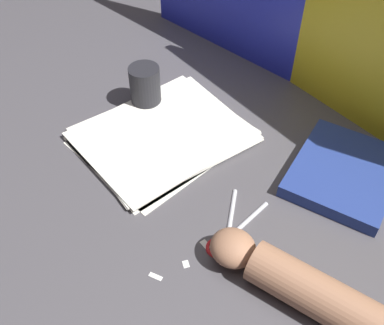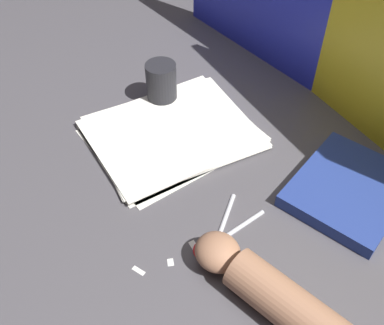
% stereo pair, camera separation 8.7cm
% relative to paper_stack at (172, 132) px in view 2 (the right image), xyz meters
% --- Properties ---
extents(ground_plane, '(6.00, 6.00, 0.00)m').
position_rel_paper_stack_xyz_m(ground_plane, '(0.12, -0.02, -0.01)').
color(ground_plane, '#4C494F').
extents(backdrop_panel_left, '(0.81, 0.11, 0.37)m').
position_rel_paper_stack_xyz_m(backdrop_panel_left, '(-0.04, 0.38, 0.18)').
color(backdrop_panel_left, '#2833D1').
rests_on(backdrop_panel_left, ground_plane).
extents(paper_stack, '(0.31, 0.37, 0.02)m').
position_rel_paper_stack_xyz_m(paper_stack, '(0.00, 0.00, 0.00)').
color(paper_stack, white).
rests_on(paper_stack, ground_plane).
extents(book_closed, '(0.26, 0.29, 0.03)m').
position_rel_paper_stack_xyz_m(book_closed, '(0.33, 0.21, 0.01)').
color(book_closed, navy).
rests_on(book_closed, ground_plane).
extents(scissors, '(0.13, 0.17, 0.01)m').
position_rel_paper_stack_xyz_m(scissors, '(0.29, -0.07, -0.00)').
color(scissors, silver).
rests_on(scissors, ground_plane).
extents(hand_forearm, '(0.31, 0.15, 0.07)m').
position_rel_paper_stack_xyz_m(hand_forearm, '(0.44, -0.06, 0.03)').
color(hand_forearm, '#A87556').
rests_on(hand_forearm, ground_plane).
extents(paper_scrap_near, '(0.02, 0.03, 0.00)m').
position_rel_paper_stack_xyz_m(paper_scrap_near, '(0.32, -0.10, -0.01)').
color(paper_scrap_near, white).
rests_on(paper_scrap_near, ground_plane).
extents(paper_scrap_mid, '(0.02, 0.02, 0.00)m').
position_rel_paper_stack_xyz_m(paper_scrap_mid, '(0.28, -0.16, -0.01)').
color(paper_scrap_mid, white).
rests_on(paper_scrap_mid, ground_plane).
extents(paper_scrap_far, '(0.03, 0.02, 0.00)m').
position_rel_paper_stack_xyz_m(paper_scrap_far, '(0.27, -0.22, -0.01)').
color(paper_scrap_far, white).
rests_on(paper_scrap_far, ground_plane).
extents(paper_scrap_side, '(0.02, 0.01, 0.00)m').
position_rel_paper_stack_xyz_m(paper_scrap_side, '(0.28, -0.11, -0.01)').
color(paper_scrap_side, white).
rests_on(paper_scrap_side, ground_plane).
extents(mug, '(0.07, 0.07, 0.10)m').
position_rel_paper_stack_xyz_m(mug, '(-0.12, 0.04, 0.04)').
color(mug, '#232328').
rests_on(mug, ground_plane).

